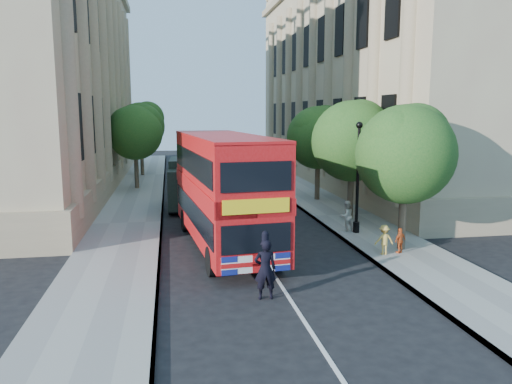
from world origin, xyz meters
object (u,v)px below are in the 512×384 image
box_van (188,185)px  double_decker_bus (224,187)px  police_constable (265,269)px  woman_pedestrian (346,216)px  lamp_post (358,182)px

box_van → double_decker_bus: bearing=-79.5°
police_constable → box_van: bearing=-82.6°
police_constable → woman_pedestrian: police_constable is taller
box_van → woman_pedestrian: box_van is taller
woman_pedestrian → box_van: bearing=-60.6°
police_constable → lamp_post: bearing=-127.8°
lamp_post → police_constable: (-5.74, -7.25, -1.56)m
lamp_post → double_decker_bus: bearing=-169.8°
box_van → police_constable: box_van is taller
box_van → woman_pedestrian: (7.16, -7.41, -0.59)m
lamp_post → woman_pedestrian: lamp_post is taller
double_decker_bus → police_constable: size_ratio=5.48×
lamp_post → box_van: (-7.53, 7.74, -1.07)m
lamp_post → box_van: bearing=134.2°
double_decker_bus → woman_pedestrian: bearing=8.1°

